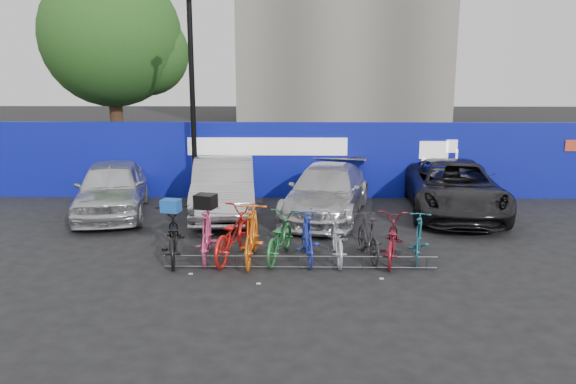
{
  "coord_description": "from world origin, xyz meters",
  "views": [
    {
      "loc": [
        -0.08,
        -11.51,
        4.04
      ],
      "look_at": [
        -0.29,
        2.0,
        1.05
      ],
      "focal_mm": 35.0,
      "sensor_mm": 36.0,
      "label": 1
    }
  ],
  "objects_px": {
    "car_2": "(327,192)",
    "bike_5": "(307,237)",
    "car_0": "(112,188)",
    "car_3": "(454,188)",
    "bike_3": "(252,235)",
    "bike_8": "(391,239)",
    "bike_1": "(207,234)",
    "bike_6": "(337,237)",
    "tree": "(118,40)",
    "lamppost": "(192,95)",
    "bike_rack": "(300,262)",
    "bike_9": "(419,237)",
    "car_1": "(224,187)",
    "bike_2": "(233,234)",
    "bike_0": "(172,236)",
    "bike_7": "(368,237)",
    "bike_4": "(279,237)"
  },
  "relations": [
    {
      "from": "tree",
      "to": "car_3",
      "type": "relative_size",
      "value": 1.47
    },
    {
      "from": "lamppost",
      "to": "bike_3",
      "type": "distance_m",
      "value": 6.52
    },
    {
      "from": "lamppost",
      "to": "bike_7",
      "type": "relative_size",
      "value": 3.68
    },
    {
      "from": "car_2",
      "to": "bike_5",
      "type": "height_order",
      "value": "car_2"
    },
    {
      "from": "bike_1",
      "to": "bike_8",
      "type": "xyz_separation_m",
      "value": [
        3.95,
        -0.09,
        -0.08
      ]
    },
    {
      "from": "car_2",
      "to": "bike_9",
      "type": "relative_size",
      "value": 2.9
    },
    {
      "from": "bike_2",
      "to": "bike_5",
      "type": "bearing_deg",
      "value": -170.64
    },
    {
      "from": "bike_0",
      "to": "bike_2",
      "type": "bearing_deg",
      "value": 173.6
    },
    {
      "from": "lamppost",
      "to": "bike_5",
      "type": "relative_size",
      "value": 3.49
    },
    {
      "from": "bike_8",
      "to": "car_1",
      "type": "bearing_deg",
      "value": -31.86
    },
    {
      "from": "tree",
      "to": "bike_0",
      "type": "height_order",
      "value": "tree"
    },
    {
      "from": "car_1",
      "to": "bike_0",
      "type": "bearing_deg",
      "value": -104.97
    },
    {
      "from": "tree",
      "to": "bike_1",
      "type": "relative_size",
      "value": 4.15
    },
    {
      "from": "tree",
      "to": "bike_9",
      "type": "bearing_deg",
      "value": -46.97
    },
    {
      "from": "bike_5",
      "to": "bike_8",
      "type": "height_order",
      "value": "bike_5"
    },
    {
      "from": "car_0",
      "to": "car_3",
      "type": "distance_m",
      "value": 9.62
    },
    {
      "from": "bike_9",
      "to": "car_1",
      "type": "bearing_deg",
      "value": -24.76
    },
    {
      "from": "car_3",
      "to": "bike_0",
      "type": "relative_size",
      "value": 2.63
    },
    {
      "from": "lamppost",
      "to": "car_0",
      "type": "bearing_deg",
      "value": -141.1
    },
    {
      "from": "car_3",
      "to": "bike_1",
      "type": "xyz_separation_m",
      "value": [
        -6.38,
        -4.01,
        -0.17
      ]
    },
    {
      "from": "car_0",
      "to": "bike_8",
      "type": "height_order",
      "value": "car_0"
    },
    {
      "from": "bike_rack",
      "to": "bike_7",
      "type": "relative_size",
      "value": 3.37
    },
    {
      "from": "bike_5",
      "to": "bike_2",
      "type": "bearing_deg",
      "value": -9.68
    },
    {
      "from": "bike_3",
      "to": "bike_8",
      "type": "bearing_deg",
      "value": -175.85
    },
    {
      "from": "bike_rack",
      "to": "car_3",
      "type": "height_order",
      "value": "car_3"
    },
    {
      "from": "car_2",
      "to": "bike_5",
      "type": "bearing_deg",
      "value": -86.05
    },
    {
      "from": "car_2",
      "to": "bike_7",
      "type": "xyz_separation_m",
      "value": [
        0.71,
        -3.62,
        -0.2
      ]
    },
    {
      "from": "bike_rack",
      "to": "bike_8",
      "type": "height_order",
      "value": "bike_8"
    },
    {
      "from": "car_2",
      "to": "bike_2",
      "type": "height_order",
      "value": "car_2"
    },
    {
      "from": "tree",
      "to": "car_0",
      "type": "height_order",
      "value": "tree"
    },
    {
      "from": "tree",
      "to": "bike_6",
      "type": "relative_size",
      "value": 4.12
    },
    {
      "from": "tree",
      "to": "bike_3",
      "type": "height_order",
      "value": "tree"
    },
    {
      "from": "car_1",
      "to": "bike_6",
      "type": "relative_size",
      "value": 2.5
    },
    {
      "from": "car_3",
      "to": "bike_4",
      "type": "bearing_deg",
      "value": -134.03
    },
    {
      "from": "tree",
      "to": "car_2",
      "type": "distance_m",
      "value": 10.79
    },
    {
      "from": "bike_3",
      "to": "bike_6",
      "type": "bearing_deg",
      "value": -172.19
    },
    {
      "from": "car_2",
      "to": "bike_5",
      "type": "xyz_separation_m",
      "value": [
        -0.61,
        -3.73,
        -0.17
      ]
    },
    {
      "from": "bike_8",
      "to": "car_0",
      "type": "bearing_deg",
      "value": -15.87
    },
    {
      "from": "bike_2",
      "to": "bike_9",
      "type": "height_order",
      "value": "bike_2"
    },
    {
      "from": "bike_rack",
      "to": "car_2",
      "type": "xyz_separation_m",
      "value": [
        0.76,
        4.29,
        0.54
      ]
    },
    {
      "from": "bike_0",
      "to": "bike_1",
      "type": "xyz_separation_m",
      "value": [
        0.73,
        0.07,
        0.03
      ]
    },
    {
      "from": "lamppost",
      "to": "tree",
      "type": "bearing_deg",
      "value": 127.51
    },
    {
      "from": "car_2",
      "to": "bike_1",
      "type": "distance_m",
      "value": 4.59
    },
    {
      "from": "car_3",
      "to": "bike_rack",
      "type": "bearing_deg",
      "value": -126.83
    },
    {
      "from": "bike_5",
      "to": "bike_3",
      "type": "bearing_deg",
      "value": -0.79
    },
    {
      "from": "car_0",
      "to": "bike_5",
      "type": "height_order",
      "value": "car_0"
    },
    {
      "from": "tree",
      "to": "lamppost",
      "type": "xyz_separation_m",
      "value": [
        3.57,
        -4.66,
        -1.8
      ]
    },
    {
      "from": "bike_2",
      "to": "bike_4",
      "type": "bearing_deg",
      "value": -166.99
    },
    {
      "from": "bike_1",
      "to": "bike_6",
      "type": "relative_size",
      "value": 0.99
    },
    {
      "from": "car_3",
      "to": "car_1",
      "type": "bearing_deg",
      "value": -171.89
    }
  ]
}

